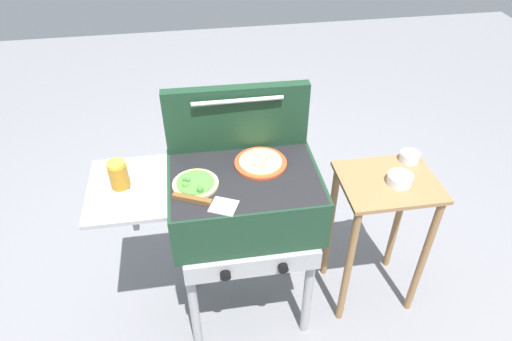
% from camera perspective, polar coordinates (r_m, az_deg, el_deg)
% --- Properties ---
extents(ground_plane, '(8.00, 8.00, 0.00)m').
position_cam_1_polar(ground_plane, '(2.56, -1.15, -16.46)').
color(ground_plane, gray).
extents(grill, '(0.96, 0.53, 0.90)m').
position_cam_1_polar(grill, '(1.98, -1.81, -3.97)').
color(grill, '#193823').
rests_on(grill, ground_plane).
extents(grill_lid_open, '(0.63, 0.09, 0.30)m').
position_cam_1_polar(grill_lid_open, '(1.98, -2.42, 6.66)').
color(grill_lid_open, '#193823').
rests_on(grill_lid_open, grill).
extents(pizza_veggie, '(0.19, 0.19, 0.04)m').
position_cam_1_polar(pizza_veggie, '(1.85, -7.66, -1.66)').
color(pizza_veggie, '#E0C17F').
rests_on(pizza_veggie, grill).
extents(pizza_cheese, '(0.23, 0.23, 0.04)m').
position_cam_1_polar(pizza_cheese, '(1.95, 0.60, 1.02)').
color(pizza_cheese, '#C64723').
rests_on(pizza_cheese, grill).
extents(sauce_jar, '(0.08, 0.08, 0.12)m').
position_cam_1_polar(sauce_jar, '(1.89, -16.93, -0.50)').
color(sauce_jar, '#B77A1E').
rests_on(sauce_jar, grill).
extents(spatula, '(0.26, 0.16, 0.02)m').
position_cam_1_polar(spatula, '(1.77, -6.43, -3.97)').
color(spatula, '#B7BABF').
rests_on(spatula, grill).
extents(prep_table, '(0.44, 0.36, 0.79)m').
position_cam_1_polar(prep_table, '(2.28, 15.40, -5.62)').
color(prep_table, olive).
rests_on(prep_table, ground_plane).
extents(topping_bowl_near, '(0.11, 0.11, 0.04)m').
position_cam_1_polar(topping_bowl_near, '(2.12, 17.65, -1.08)').
color(topping_bowl_near, silver).
rests_on(topping_bowl_near, prep_table).
extents(topping_bowl_far, '(0.09, 0.09, 0.04)m').
position_cam_1_polar(topping_bowl_far, '(2.27, 18.76, 1.61)').
color(topping_bowl_far, silver).
rests_on(topping_bowl_far, prep_table).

